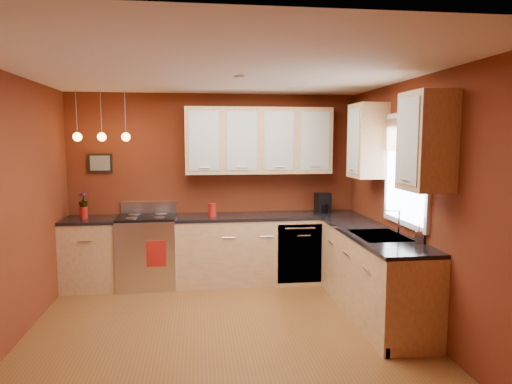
{
  "coord_description": "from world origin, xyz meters",
  "views": [
    {
      "loc": [
        -0.24,
        -4.32,
        1.97
      ],
      "look_at": [
        0.44,
        1.0,
        1.35
      ],
      "focal_mm": 32.0,
      "sensor_mm": 36.0,
      "label": 1
    }
  ],
  "objects": [
    {
      "name": "floor",
      "position": [
        0.0,
        0.0,
        0.0
      ],
      "size": [
        4.2,
        4.2,
        0.0
      ],
      "primitive_type": "plane",
      "color": "brown",
      "rests_on": "ground"
    },
    {
      "name": "ceiling",
      "position": [
        0.0,
        0.0,
        2.6
      ],
      "size": [
        4.0,
        4.2,
        0.02
      ],
      "primitive_type": "cube",
      "color": "white",
      "rests_on": "wall_back"
    },
    {
      "name": "wall_back",
      "position": [
        0.0,
        2.1,
        1.3
      ],
      "size": [
        4.0,
        0.02,
        2.6
      ],
      "primitive_type": "cube",
      "color": "maroon",
      "rests_on": "floor"
    },
    {
      "name": "wall_front",
      "position": [
        0.0,
        -2.1,
        1.3
      ],
      "size": [
        4.0,
        0.02,
        2.6
      ],
      "primitive_type": "cube",
      "color": "maroon",
      "rests_on": "floor"
    },
    {
      "name": "wall_left",
      "position": [
        -2.0,
        0.0,
        1.3
      ],
      "size": [
        0.02,
        4.2,
        2.6
      ],
      "primitive_type": "cube",
      "color": "maroon",
      "rests_on": "floor"
    },
    {
      "name": "wall_right",
      "position": [
        2.0,
        0.0,
        1.3
      ],
      "size": [
        0.02,
        4.2,
        2.6
      ],
      "primitive_type": "cube",
      "color": "maroon",
      "rests_on": "floor"
    },
    {
      "name": "base_cabinets_back_left",
      "position": [
        -1.65,
        1.8,
        0.45
      ],
      "size": [
        0.7,
        0.6,
        0.9
      ],
      "primitive_type": "cube",
      "color": "#E3B27A",
      "rests_on": "floor"
    },
    {
      "name": "base_cabinets_back_right",
      "position": [
        0.73,
        1.8,
        0.45
      ],
      "size": [
        2.54,
        0.6,
        0.9
      ],
      "primitive_type": "cube",
      "color": "#E3B27A",
      "rests_on": "floor"
    },
    {
      "name": "base_cabinets_right",
      "position": [
        1.7,
        0.45,
        0.45
      ],
      "size": [
        0.6,
        2.1,
        0.9
      ],
      "primitive_type": "cube",
      "color": "#E3B27A",
      "rests_on": "floor"
    },
    {
      "name": "counter_back_left",
      "position": [
        -1.65,
        1.8,
        0.92
      ],
      "size": [
        0.7,
        0.62,
        0.04
      ],
      "primitive_type": "cube",
      "color": "black",
      "rests_on": "base_cabinets_back_left"
    },
    {
      "name": "counter_back_right",
      "position": [
        0.73,
        1.8,
        0.92
      ],
      "size": [
        2.54,
        0.62,
        0.04
      ],
      "primitive_type": "cube",
      "color": "black",
      "rests_on": "base_cabinets_back_right"
    },
    {
      "name": "counter_right",
      "position": [
        1.7,
        0.45,
        0.92
      ],
      "size": [
        0.62,
        2.1,
        0.04
      ],
      "primitive_type": "cube",
      "color": "black",
      "rests_on": "base_cabinets_right"
    },
    {
      "name": "gas_range",
      "position": [
        -0.92,
        1.8,
        0.48
      ],
      "size": [
        0.76,
        0.64,
        1.11
      ],
      "color": "silver",
      "rests_on": "floor"
    },
    {
      "name": "dishwasher_front",
      "position": [
        1.1,
        1.51,
        0.45
      ],
      "size": [
        0.6,
        0.02,
        0.8
      ],
      "primitive_type": "cube",
      "color": "silver",
      "rests_on": "base_cabinets_back_right"
    },
    {
      "name": "sink",
      "position": [
        1.7,
        0.3,
        0.92
      ],
      "size": [
        0.5,
        0.7,
        0.33
      ],
      "color": "gray",
      "rests_on": "counter_right"
    },
    {
      "name": "window",
      "position": [
        1.97,
        0.3,
        1.69
      ],
      "size": [
        0.06,
        1.02,
        1.22
      ],
      "color": "white",
      "rests_on": "wall_right"
    },
    {
      "name": "upper_cabinets_back",
      "position": [
        0.6,
        1.93,
        1.95
      ],
      "size": [
        2.0,
        0.35,
        0.9
      ],
      "primitive_type": "cube",
      "color": "#E3B27A",
      "rests_on": "wall_back"
    },
    {
      "name": "upper_cabinets_right",
      "position": [
        1.82,
        0.32,
        1.95
      ],
      "size": [
        0.35,
        1.95,
        0.9
      ],
      "primitive_type": "cube",
      "color": "#E3B27A",
      "rests_on": "wall_right"
    },
    {
      "name": "wall_picture",
      "position": [
        -1.55,
        2.08,
        1.65
      ],
      "size": [
        0.32,
        0.03,
        0.26
      ],
      "primitive_type": "cube",
      "color": "black",
      "rests_on": "wall_back"
    },
    {
      "name": "pendant_lights",
      "position": [
        -1.45,
        1.75,
        2.01
      ],
      "size": [
        0.71,
        0.11,
        0.66
      ],
      "color": "gray",
      "rests_on": "ceiling"
    },
    {
      "name": "red_canister",
      "position": [
        -0.05,
        1.75,
        1.03
      ],
      "size": [
        0.12,
        0.12,
        0.18
      ],
      "color": "#A41811",
      "rests_on": "counter_back_right"
    },
    {
      "name": "red_vase",
      "position": [
        -1.72,
        1.79,
        1.02
      ],
      "size": [
        0.1,
        0.1,
        0.16
      ],
      "primitive_type": "cylinder",
      "color": "#A41811",
      "rests_on": "counter_back_left"
    },
    {
      "name": "flowers",
      "position": [
        -1.72,
        1.79,
        1.18
      ],
      "size": [
        0.14,
        0.14,
        0.21
      ],
      "primitive_type": "imported",
      "rotation": [
        0.0,
        0.0,
        -0.16
      ],
      "color": "#A41811",
      "rests_on": "red_vase"
    },
    {
      "name": "coffee_maker",
      "position": [
        1.5,
        1.85,
        1.07
      ],
      "size": [
        0.23,
        0.22,
        0.28
      ],
      "rotation": [
        0.0,
        0.0,
        0.22
      ],
      "color": "black",
      "rests_on": "counter_back_right"
    },
    {
      "name": "soap_pump",
      "position": [
        1.95,
        -0.09,
        1.03
      ],
      "size": [
        0.11,
        0.11,
        0.19
      ],
      "primitive_type": "imported",
      "rotation": [
        0.0,
        0.0,
        -0.36
      ],
      "color": "silver",
      "rests_on": "counter_right"
    },
    {
      "name": "dish_towel",
      "position": [
        -0.78,
        1.47,
        0.52
      ],
      "size": [
        0.25,
        0.02,
        0.34
      ],
      "primitive_type": "cube",
      "color": "#A41811",
      "rests_on": "gas_range"
    }
  ]
}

